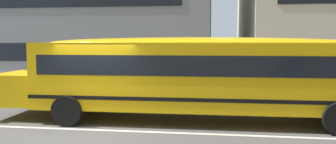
% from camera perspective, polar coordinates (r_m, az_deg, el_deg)
% --- Properties ---
extents(ground_plane, '(400.00, 400.00, 0.00)m').
position_cam_1_polar(ground_plane, '(10.16, -12.92, -9.65)').
color(ground_plane, '#54514F').
extents(sidewalk_far, '(120.00, 3.00, 0.01)m').
position_cam_1_polar(sidewalk_far, '(17.90, -3.70, -2.99)').
color(sidewalk_far, gray).
rests_on(sidewalk_far, ground_plane).
extents(lane_centreline, '(110.00, 0.16, 0.01)m').
position_cam_1_polar(lane_centreline, '(10.16, -12.92, -9.63)').
color(lane_centreline, silver).
rests_on(lane_centreline, ground_plane).
extents(school_bus, '(12.19, 2.88, 2.72)m').
position_cam_1_polar(school_bus, '(10.78, 3.96, 0.08)').
color(school_bus, yellow).
rests_on(school_bus, ground_plane).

